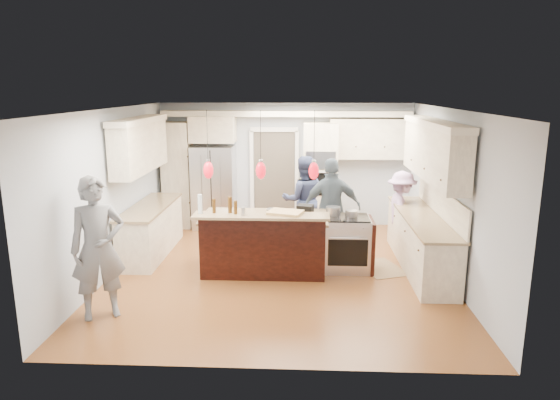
# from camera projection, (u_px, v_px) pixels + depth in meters

# --- Properties ---
(ground_plane) EXTENTS (6.00, 6.00, 0.00)m
(ground_plane) POSITION_uv_depth(u_px,v_px,m) (279.00, 271.00, 8.42)
(ground_plane) COLOR #915B27
(ground_plane) RESTS_ON ground
(room_shell) EXTENTS (5.54, 6.04, 2.72)m
(room_shell) POSITION_uv_depth(u_px,v_px,m) (279.00, 164.00, 8.02)
(room_shell) COLOR #B2BCC6
(room_shell) RESTS_ON ground
(refrigerator) EXTENTS (0.90, 0.70, 1.80)m
(refrigerator) POSITION_uv_depth(u_px,v_px,m) (214.00, 187.00, 10.87)
(refrigerator) COLOR #B7B7BC
(refrigerator) RESTS_ON ground
(oven_column) EXTENTS (0.72, 0.69, 2.30)m
(oven_column) POSITION_uv_depth(u_px,v_px,m) (320.00, 177.00, 10.73)
(oven_column) COLOR #F8EDC9
(oven_column) RESTS_ON ground
(back_upper_cabinets) EXTENTS (5.30, 0.61, 2.54)m
(back_upper_cabinets) POSITION_uv_depth(u_px,v_px,m) (251.00, 152.00, 10.77)
(back_upper_cabinets) COLOR #F8EDC9
(back_upper_cabinets) RESTS_ON ground
(right_counter_run) EXTENTS (0.64, 3.10, 2.51)m
(right_counter_run) POSITION_uv_depth(u_px,v_px,m) (425.00, 208.00, 8.37)
(right_counter_run) COLOR #F8EDC9
(right_counter_run) RESTS_ON ground
(left_cabinets) EXTENTS (0.64, 2.30, 2.51)m
(left_cabinets) POSITION_uv_depth(u_px,v_px,m) (147.00, 198.00, 9.08)
(left_cabinets) COLOR #F8EDC9
(left_cabinets) RESTS_ON ground
(kitchen_island) EXTENTS (2.10, 1.46, 1.12)m
(kitchen_island) POSITION_uv_depth(u_px,v_px,m) (265.00, 242.00, 8.40)
(kitchen_island) COLOR black
(kitchen_island) RESTS_ON ground
(island_range) EXTENTS (0.82, 0.71, 0.92)m
(island_range) POSITION_uv_depth(u_px,v_px,m) (348.00, 243.00, 8.41)
(island_range) COLOR #B7B7BC
(island_range) RESTS_ON ground
(pendant_lights) EXTENTS (1.75, 0.15, 1.03)m
(pendant_lights) POSITION_uv_depth(u_px,v_px,m) (261.00, 170.00, 7.54)
(pendant_lights) COLOR black
(pendant_lights) RESTS_ON ground
(person_bar_end) EXTENTS (0.84, 0.74, 1.93)m
(person_bar_end) POSITION_uv_depth(u_px,v_px,m) (98.00, 248.00, 6.56)
(person_bar_end) COLOR slate
(person_bar_end) RESTS_ON ground
(person_far_left) EXTENTS (0.93, 0.77, 1.74)m
(person_far_left) POSITION_uv_depth(u_px,v_px,m) (303.00, 200.00, 9.77)
(person_far_left) COLOR navy
(person_far_left) RESTS_ON ground
(person_far_right) EXTENTS (1.09, 0.53, 1.80)m
(person_far_right) POSITION_uv_depth(u_px,v_px,m) (332.00, 208.00, 9.01)
(person_far_right) COLOR #495966
(person_far_right) RESTS_ON ground
(person_range_side) EXTENTS (0.61, 1.00, 1.50)m
(person_range_side) POSITION_uv_depth(u_px,v_px,m) (401.00, 211.00, 9.42)
(person_range_side) COLOR #B08BBC
(person_range_side) RESTS_ON ground
(floor_rug) EXTENTS (0.91, 1.08, 0.01)m
(floor_rug) POSITION_uv_depth(u_px,v_px,m) (381.00, 268.00, 8.53)
(floor_rug) COLOR #926F4F
(floor_rug) RESTS_ON ground
(water_bottle) EXTENTS (0.08, 0.08, 0.30)m
(water_bottle) POSITION_uv_depth(u_px,v_px,m) (200.00, 204.00, 7.70)
(water_bottle) COLOR silver
(water_bottle) RESTS_ON kitchen_island
(beer_bottle_a) EXTENTS (0.06, 0.06, 0.22)m
(beer_bottle_a) POSITION_uv_depth(u_px,v_px,m) (214.00, 206.00, 7.74)
(beer_bottle_a) COLOR #3E260B
(beer_bottle_a) RESTS_ON kitchen_island
(beer_bottle_b) EXTENTS (0.06, 0.06, 0.21)m
(beer_bottle_b) POSITION_uv_depth(u_px,v_px,m) (235.00, 207.00, 7.66)
(beer_bottle_b) COLOR #3E260B
(beer_bottle_b) RESTS_ON kitchen_island
(beer_bottle_c) EXTENTS (0.08, 0.08, 0.26)m
(beer_bottle_c) POSITION_uv_depth(u_px,v_px,m) (230.00, 205.00, 7.74)
(beer_bottle_c) COLOR #3E260B
(beer_bottle_c) RESTS_ON kitchen_island
(drink_can) EXTENTS (0.08, 0.08, 0.13)m
(drink_can) POSITION_uv_depth(u_px,v_px,m) (243.00, 211.00, 7.58)
(drink_can) COLOR #B7B7BC
(drink_can) RESTS_ON kitchen_island
(cutting_board) EXTENTS (0.59, 0.50, 0.04)m
(cutting_board) POSITION_uv_depth(u_px,v_px,m) (285.00, 212.00, 7.71)
(cutting_board) COLOR tan
(cutting_board) RESTS_ON kitchen_island
(pot_large) EXTENTS (0.24, 0.24, 0.14)m
(pot_large) POSITION_uv_depth(u_px,v_px,m) (333.00, 211.00, 8.42)
(pot_large) COLOR #B7B7BC
(pot_large) RESTS_ON island_range
(pot_small) EXTENTS (0.21, 0.21, 0.10)m
(pot_small) POSITION_uv_depth(u_px,v_px,m) (352.00, 213.00, 8.33)
(pot_small) COLOR #B7B7BC
(pot_small) RESTS_ON island_range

